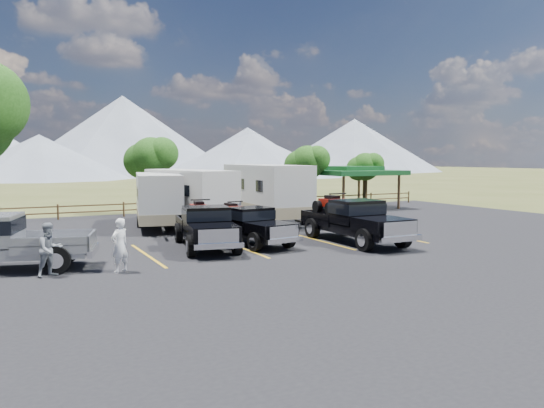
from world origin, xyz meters
name	(u,v)px	position (x,y,z in m)	size (l,w,h in m)	color
ground	(332,261)	(0.00, 0.00, 0.00)	(320.00, 320.00, 0.00)	#464E21
asphalt_lot	(293,248)	(0.00, 3.00, 0.02)	(44.00, 34.00, 0.04)	black
stall_lines	(282,244)	(0.00, 4.00, 0.04)	(12.12, 5.50, 0.01)	gold
tree_ne_a	(307,163)	(8.97, 17.01, 3.48)	(3.11, 2.92, 4.76)	black
tree_ne_b	(365,167)	(14.98, 18.01, 3.13)	(2.77, 2.59, 4.27)	black
tree_north	(151,158)	(-2.03, 19.02, 3.83)	(3.46, 3.24, 5.25)	black
rail_fence	(210,204)	(2.00, 18.50, 0.61)	(36.12, 0.12, 1.00)	brown
pavilion	(352,172)	(13.00, 17.00, 2.79)	(6.20, 6.20, 3.22)	brown
mountain_range	(19,138)	(-7.63, 105.98, 7.87)	(209.00, 71.00, 20.00)	slate
rig_left	(205,225)	(-3.34, 4.70, 1.00)	(2.90, 6.19, 1.99)	black
rig_center	(248,224)	(-1.30, 4.81, 0.92)	(2.52, 5.69, 1.84)	black
rig_right	(353,219)	(3.15, 3.06, 1.08)	(2.32, 6.49, 2.16)	black
trailer_left	(158,199)	(-3.42, 12.07, 1.59)	(3.56, 8.53, 2.95)	silver
trailer_center	(190,196)	(-1.51, 12.39, 1.68)	(3.49, 9.08, 3.14)	silver
trailer_right	(266,192)	(2.96, 11.64, 1.82)	(2.88, 9.81, 3.40)	silver
person_a	(120,245)	(-7.55, 1.37, 0.95)	(0.66, 0.44, 1.82)	white
person_b	(50,250)	(-9.68, 1.75, 0.91)	(0.85, 0.66, 1.75)	gray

